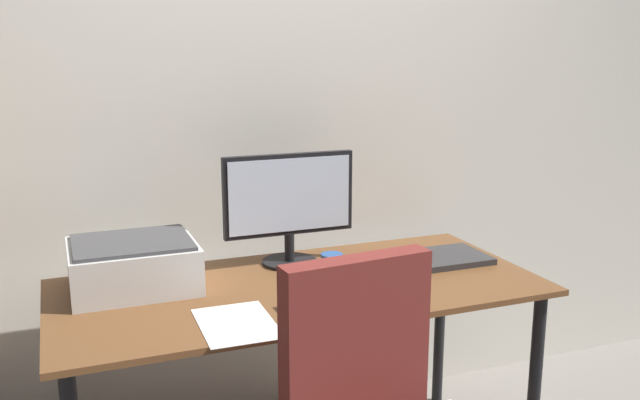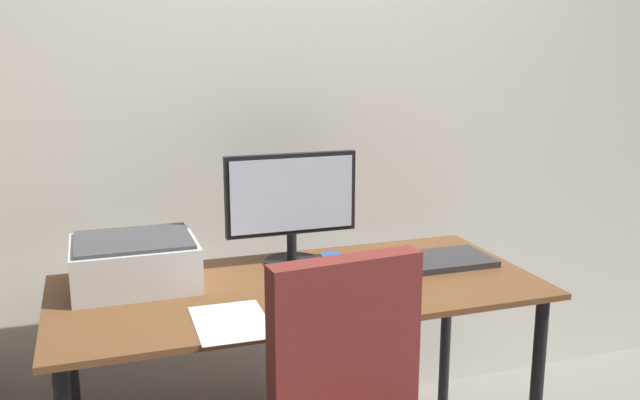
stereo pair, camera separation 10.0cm
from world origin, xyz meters
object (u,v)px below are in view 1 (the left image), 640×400
at_px(mouse, 388,292).
at_px(laptop, 442,258).
at_px(coffee_mug, 332,268).
at_px(printer, 133,265).
at_px(monitor, 289,202).
at_px(keyboard, 328,305).
at_px(desk, 299,307).

xyz_separation_m(mouse, laptop, (0.36, 0.26, -0.01)).
bearing_deg(coffee_mug, printer, 163.02).
bearing_deg(laptop, printer, 174.30).
relative_size(monitor, coffee_mug, 4.77).
height_order(monitor, mouse, monitor).
xyz_separation_m(monitor, keyboard, (-0.03, -0.45, -0.22)).
bearing_deg(keyboard, coffee_mug, 64.53).
height_order(keyboard, coffee_mug, coffee_mug).
bearing_deg(keyboard, laptop, 25.74).
distance_m(desk, keyboard, 0.24).
bearing_deg(monitor, keyboard, -93.97).
bearing_deg(coffee_mug, laptop, 8.67).
xyz_separation_m(keyboard, laptop, (0.57, 0.27, 0.00)).
distance_m(laptop, printer, 1.10).
relative_size(desk, keyboard, 5.54).
relative_size(mouse, coffee_mug, 0.95).
distance_m(mouse, coffee_mug, 0.22).
bearing_deg(desk, keyboard, -86.56).
xyz_separation_m(laptop, printer, (-1.09, 0.12, 0.07)).
height_order(mouse, laptop, mouse).
bearing_deg(keyboard, printer, 143.36).
height_order(desk, coffee_mug, coffee_mug).
distance_m(desk, monitor, 0.39).
bearing_deg(keyboard, monitor, 86.01).
xyz_separation_m(monitor, coffee_mug, (0.06, -0.25, -0.18)).
distance_m(mouse, laptop, 0.44).
bearing_deg(desk, coffee_mug, -10.89).
relative_size(desk, laptop, 5.02).
distance_m(desk, coffee_mug, 0.17).
bearing_deg(monitor, laptop, -18.25).
relative_size(monitor, laptop, 1.50).
distance_m(coffee_mug, laptop, 0.48).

